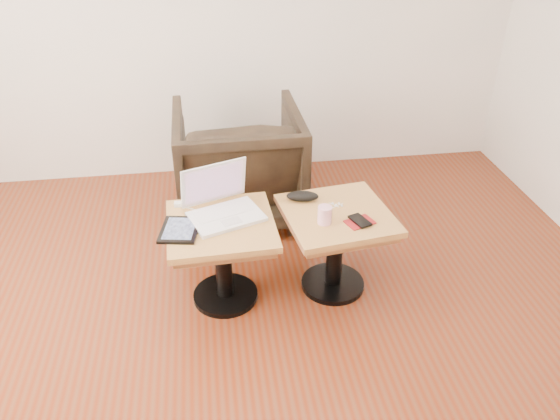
{
  "coord_description": "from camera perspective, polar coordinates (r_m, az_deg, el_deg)",
  "views": [
    {
      "loc": [
        -0.07,
        -1.73,
        2.05
      ],
      "look_at": [
        0.27,
        0.66,
        0.55
      ],
      "focal_mm": 35.0,
      "sensor_mm": 36.0,
      "label": 1
    }
  ],
  "objects": [
    {
      "name": "room_shell",
      "position": [
        1.87,
        -5.41,
        9.6
      ],
      "size": [
        4.52,
        4.52,
        2.71
      ],
      "color": "#65220D",
      "rests_on": "ground"
    },
    {
      "name": "side_table_left",
      "position": [
        2.92,
        -6.08,
        -3.39
      ],
      "size": [
        0.58,
        0.58,
        0.5
      ],
      "rotation": [
        0.0,
        0.0,
        0.04
      ],
      "color": "black",
      "rests_on": "ground"
    },
    {
      "name": "side_table_right",
      "position": [
        3.0,
        5.87,
        -2.28
      ],
      "size": [
        0.63,
        0.63,
        0.5
      ],
      "rotation": [
        0.0,
        0.0,
        0.14
      ],
      "color": "black",
      "rests_on": "ground"
    },
    {
      "name": "laptop",
      "position": [
        2.89,
        -6.06,
        0.48
      ],
      "size": [
        0.45,
        0.41,
        0.26
      ],
      "rotation": [
        0.0,
        0.0,
        0.35
      ],
      "color": "white",
      "rests_on": "side_table_left"
    },
    {
      "name": "tablet",
      "position": [
        2.8,
        -10.42,
        -2.04
      ],
      "size": [
        0.23,
        0.27,
        0.02
      ],
      "rotation": [
        0.0,
        0.0,
        -0.18
      ],
      "color": "black",
      "rests_on": "side_table_left"
    },
    {
      "name": "charging_adapter",
      "position": [
        3.02,
        -10.64,
        0.61
      ],
      "size": [
        0.04,
        0.04,
        0.02
      ],
      "primitive_type": "cube",
      "rotation": [
        0.0,
        0.0,
        -0.05
      ],
      "color": "white",
      "rests_on": "side_table_left"
    },
    {
      "name": "glasses_case",
      "position": [
        3.01,
        2.36,
        1.46
      ],
      "size": [
        0.19,
        0.11,
        0.06
      ],
      "primitive_type": "ellipsoid",
      "rotation": [
        0.0,
        0.0,
        -0.18
      ],
      "color": "black",
      "rests_on": "side_table_right"
    },
    {
      "name": "striped_cup",
      "position": [
        2.81,
        4.69,
        -0.51
      ],
      "size": [
        0.1,
        0.1,
        0.09
      ],
      "primitive_type": "cylinder",
      "rotation": [
        0.0,
        0.0,
        0.41
      ],
      "color": "pink",
      "rests_on": "side_table_right"
    },
    {
      "name": "earbuds_tangle",
      "position": [
        2.99,
        6.0,
        0.57
      ],
      "size": [
        0.07,
        0.05,
        0.01
      ],
      "color": "white",
      "rests_on": "side_table_right"
    },
    {
      "name": "phone_on_sleeve",
      "position": [
        2.85,
        8.34,
        -1.18
      ],
      "size": [
        0.17,
        0.14,
        0.02
      ],
      "rotation": [
        0.0,
        0.0,
        0.36
      ],
      "color": "maroon",
      "rests_on": "side_table_right"
    },
    {
      "name": "armchair",
      "position": [
        3.69,
        -4.33,
        4.91
      ],
      "size": [
        0.83,
        0.85,
        0.77
      ],
      "primitive_type": "imported",
      "rotation": [
        0.0,
        0.0,
        3.15
      ],
      "color": "black",
      "rests_on": "ground"
    }
  ]
}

